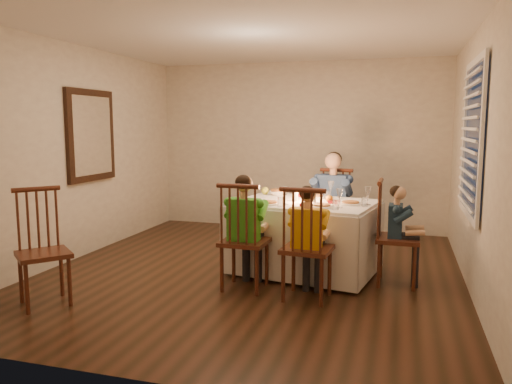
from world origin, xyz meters
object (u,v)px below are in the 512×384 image
(chair_adult, at_px, (331,254))
(child_teal, at_px, (396,284))
(chair_end, at_px, (396,284))
(chair_extra, at_px, (46,304))
(chair_near_right, at_px, (306,298))
(child_yellow, at_px, (306,298))
(chair_near_left, at_px, (245,288))
(adult, at_px, (331,254))
(serving_bowl, at_px, (278,193))
(dining_table, at_px, (304,222))
(child_green, at_px, (245,288))

(chair_adult, distance_m, child_teal, 1.28)
(chair_end, distance_m, chair_extra, 3.43)
(chair_extra, bearing_deg, chair_near_right, -29.19)
(chair_adult, distance_m, child_yellow, 1.68)
(chair_near_left, distance_m, chair_extra, 1.87)
(chair_extra, distance_m, adult, 3.39)
(chair_end, bearing_deg, serving_bowl, 67.85)
(chair_near_right, height_order, child_teal, chair_near_right)
(chair_near_left, distance_m, child_teal, 1.57)
(chair_end, bearing_deg, chair_near_right, 130.61)
(chair_adult, distance_m, adult, 0.00)
(dining_table, xyz_separation_m, adult, (0.19, 0.83, -0.57))
(chair_extra, bearing_deg, child_green, -18.99)
(chair_near_left, height_order, child_yellow, chair_near_left)
(adult, relative_size, child_green, 1.13)
(chair_end, height_order, child_green, child_green)
(chair_adult, relative_size, chair_near_left, 1.00)
(dining_table, xyz_separation_m, child_yellow, (0.19, -0.85, -0.57))
(child_teal, bearing_deg, dining_table, 80.83)
(chair_near_right, relative_size, chair_end, 1.00)
(chair_near_left, relative_size, child_green, 0.94)
(chair_near_right, relative_size, adult, 0.83)
(chair_near_right, height_order, serving_bowl, serving_bowl)
(child_teal, height_order, serving_bowl, serving_bowl)
(chair_near_left, xyz_separation_m, chair_extra, (-1.61, -0.95, 0.00))
(chair_near_left, relative_size, chair_end, 1.00)
(child_yellow, bearing_deg, chair_adult, -85.77)
(dining_table, xyz_separation_m, chair_near_right, (0.19, -0.85, -0.57))
(child_yellow, distance_m, child_teal, 1.06)
(adult, relative_size, serving_bowl, 6.09)
(chair_near_left, relative_size, adult, 0.83)
(chair_extra, xyz_separation_m, adult, (2.26, 2.52, 0.00))
(chair_extra, bearing_deg, chair_end, -23.11)
(chair_end, height_order, serving_bowl, serving_bowl)
(chair_near_right, bearing_deg, chair_extra, 24.56)
(chair_adult, height_order, chair_near_right, same)
(child_yellow, bearing_deg, adult, -85.77)
(chair_near_left, distance_m, child_yellow, 0.66)
(child_teal, bearing_deg, adult, 39.42)
(child_green, relative_size, child_yellow, 1.07)
(chair_near_left, bearing_deg, child_green, -178.85)
(dining_table, height_order, serving_bowl, serving_bowl)
(child_teal, bearing_deg, chair_near_right, 130.61)
(child_teal, bearing_deg, chair_near_left, 111.78)
(adult, height_order, serving_bowl, serving_bowl)
(child_yellow, distance_m, serving_bowl, 1.63)
(dining_table, height_order, chair_extra, dining_table)
(chair_near_right, height_order, adult, adult)
(dining_table, height_order, child_green, dining_table)
(child_green, relative_size, serving_bowl, 5.40)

